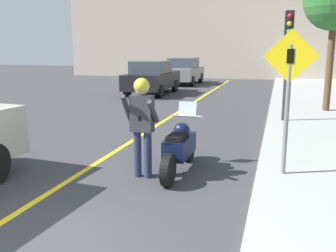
% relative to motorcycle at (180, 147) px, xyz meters
% --- Properties ---
extents(road_center_line, '(0.12, 36.00, 0.01)m').
position_rel_motorcycle_xyz_m(road_center_line, '(-1.78, 2.64, -0.49)').
color(road_center_line, yellow).
rests_on(road_center_line, ground).
extents(building_backdrop, '(28.00, 1.20, 7.63)m').
position_rel_motorcycle_xyz_m(building_backdrop, '(-1.18, 22.64, 3.33)').
color(building_backdrop, '#B2A38E').
rests_on(building_backdrop, ground).
extents(motorcycle, '(0.62, 2.10, 1.27)m').
position_rel_motorcycle_xyz_m(motorcycle, '(0.00, 0.00, 0.00)').
color(motorcycle, black).
rests_on(motorcycle, ground).
extents(person_biker, '(0.59, 0.49, 1.81)m').
position_rel_motorcycle_xyz_m(person_biker, '(-0.58, -0.47, 0.64)').
color(person_biker, '#282D4C').
rests_on(person_biker, ground).
extents(crossing_sign, '(0.91, 0.08, 2.51)m').
position_rel_motorcycle_xyz_m(crossing_sign, '(1.88, 0.08, 1.15)').
color(crossing_sign, slate).
rests_on(crossing_sign, sidewalk_curb).
extents(traffic_light, '(0.26, 0.30, 3.25)m').
position_rel_motorcycle_xyz_m(traffic_light, '(1.91, 5.27, 1.92)').
color(traffic_light, '#2D2D30').
rests_on(traffic_light, sidewalk_curb).
extents(street_tree, '(2.09, 2.09, 4.84)m').
position_rel_motorcycle_xyz_m(street_tree, '(3.38, 7.67, 3.39)').
color(street_tree, brown).
rests_on(street_tree, sidewalk_curb).
extents(parked_car_black, '(1.88, 4.20, 1.68)m').
position_rel_motorcycle_xyz_m(parked_car_black, '(-4.46, 11.38, 0.37)').
color(parked_car_black, black).
rests_on(parked_car_black, ground).
extents(parked_car_grey, '(1.88, 4.20, 1.68)m').
position_rel_motorcycle_xyz_m(parked_car_grey, '(-4.21, 16.96, 0.37)').
color(parked_car_grey, black).
rests_on(parked_car_grey, ground).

